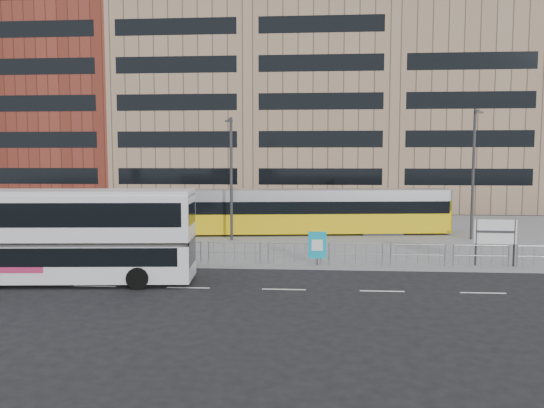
# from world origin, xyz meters

# --- Properties ---
(ground) EXTENTS (120.00, 120.00, 0.00)m
(ground) POSITION_xyz_m (0.00, 0.00, 0.00)
(ground) COLOR black
(ground) RESTS_ON ground
(plaza) EXTENTS (64.00, 24.00, 0.15)m
(plaza) POSITION_xyz_m (0.00, 12.00, 0.07)
(plaza) COLOR slate
(plaza) RESTS_ON ground
(kerb) EXTENTS (64.00, 0.25, 0.17)m
(kerb) POSITION_xyz_m (0.00, 0.05, 0.07)
(kerb) COLOR gray
(kerb) RESTS_ON ground
(building_row) EXTENTS (70.40, 18.40, 31.20)m
(building_row) POSITION_xyz_m (1.55, 34.27, 12.91)
(building_row) COLOR maroon
(building_row) RESTS_ON ground
(pedestrian_barrier) EXTENTS (32.07, 0.07, 1.10)m
(pedestrian_barrier) POSITION_xyz_m (2.00, 0.50, 0.98)
(pedestrian_barrier) COLOR #999CA1
(pedestrian_barrier) RESTS_ON plaza
(road_markings) EXTENTS (62.00, 0.12, 0.01)m
(road_markings) POSITION_xyz_m (1.00, -4.00, 0.01)
(road_markings) COLOR white
(road_markings) RESTS_ON ground
(double_decker_bus) EXTENTS (10.26, 3.21, 4.04)m
(double_decker_bus) POSITION_xyz_m (-7.05, -3.49, 2.18)
(double_decker_bus) COLOR silver
(double_decker_bus) RESTS_ON ground
(tram) EXTENTS (26.30, 5.57, 3.09)m
(tram) POSITION_xyz_m (-0.46, 10.74, 1.70)
(tram) COLOR #E1B90C
(tram) RESTS_ON plaza
(station_sign) EXTENTS (1.98, 0.21, 2.27)m
(station_sign) POSITION_xyz_m (12.04, 0.80, 1.73)
(station_sign) COLOR #2D2D30
(station_sign) RESTS_ON plaza
(ad_panel) EXTENTS (0.88, 0.11, 1.65)m
(ad_panel) POSITION_xyz_m (3.42, 0.40, 1.12)
(ad_panel) COLOR #2D2D30
(ad_panel) RESTS_ON plaza
(pedestrian) EXTENTS (0.68, 0.79, 1.83)m
(pedestrian) POSITION_xyz_m (-9.98, 6.44, 1.07)
(pedestrian) COLOR black
(pedestrian) RESTS_ON plaza
(traffic_light_west) EXTENTS (0.20, 0.23, 3.10)m
(traffic_light_west) POSITION_xyz_m (-8.81, 0.50, 2.12)
(traffic_light_west) COLOR #2D2D30
(traffic_light_west) RESTS_ON plaza
(lamp_post_west) EXTENTS (0.45, 1.04, 7.80)m
(lamp_post_west) POSITION_xyz_m (-1.94, 7.86, 4.42)
(lamp_post_west) COLOR #2D2D30
(lamp_post_west) RESTS_ON plaza
(lamp_post_east) EXTENTS (0.45, 1.04, 8.37)m
(lamp_post_east) POSITION_xyz_m (13.50, 9.43, 4.71)
(lamp_post_east) COLOR #2D2D30
(lamp_post_east) RESTS_ON plaza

